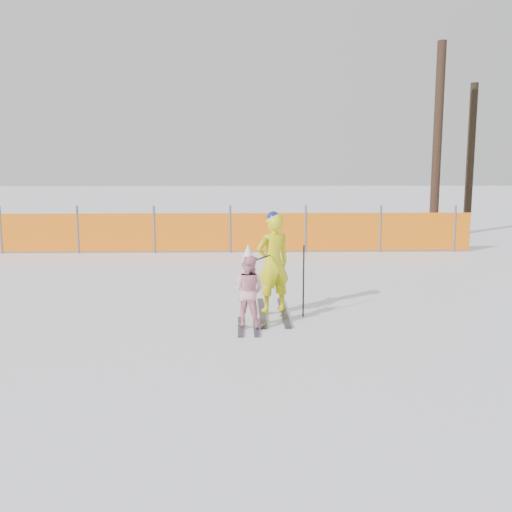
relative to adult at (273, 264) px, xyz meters
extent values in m
plane|color=white|center=(-0.28, -1.08, -0.78)|extent=(120.00, 120.00, 0.00)
cube|color=black|center=(-0.17, 0.00, -0.76)|extent=(0.09, 1.73, 0.04)
cube|color=black|center=(0.17, 0.00, -0.76)|extent=(0.09, 1.73, 0.04)
imported|color=yellow|center=(0.00, 0.00, 0.01)|extent=(0.65, 0.56, 1.52)
sphere|color=navy|center=(0.00, 0.00, 0.71)|extent=(0.20, 0.20, 0.20)
cube|color=black|center=(-0.50, -0.77, -0.77)|extent=(0.09, 0.97, 0.03)
cube|color=black|center=(-0.28, -0.77, -0.77)|extent=(0.09, 0.97, 0.03)
imported|color=#FFA6B7|center=(-0.39, -0.77, -0.25)|extent=(0.60, 0.54, 1.01)
cone|color=white|center=(-0.39, -0.77, 0.29)|extent=(0.19, 0.19, 0.24)
cylinder|color=black|center=(0.45, -0.20, -0.23)|extent=(0.02, 0.02, 1.10)
cylinder|color=black|center=(-0.20, -0.39, 0.15)|extent=(0.30, 0.56, 0.02)
cylinder|color=#595960|center=(-6.77, 6.38, -0.16)|extent=(0.06, 0.06, 1.25)
cylinder|color=#595960|center=(-4.77, 6.38, -0.16)|extent=(0.06, 0.06, 1.25)
cylinder|color=#595960|center=(-2.77, 6.38, -0.16)|extent=(0.06, 0.06, 1.25)
cylinder|color=#595960|center=(-0.77, 6.38, -0.16)|extent=(0.06, 0.06, 1.25)
cylinder|color=#595960|center=(1.23, 6.38, -0.16)|extent=(0.06, 0.06, 1.25)
cylinder|color=#595960|center=(3.23, 6.38, -0.16)|extent=(0.06, 0.06, 1.25)
cylinder|color=#595960|center=(5.23, 6.38, -0.16)|extent=(0.06, 0.06, 1.25)
cube|color=orange|center=(-2.56, 6.38, -0.23)|extent=(16.42, 0.03, 1.00)
cylinder|color=#322016|center=(5.67, 9.39, 2.25)|extent=(0.28, 0.28, 6.06)
cylinder|color=black|center=(7.35, 10.89, 1.73)|extent=(0.26, 0.26, 5.03)
camera|label=1|loc=(-0.50, -8.61, 1.48)|focal=40.00mm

